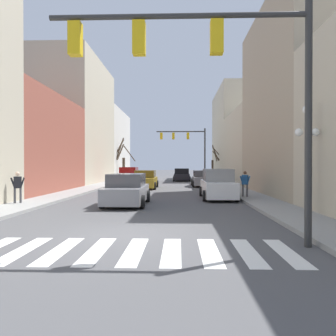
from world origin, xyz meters
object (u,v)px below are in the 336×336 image
object	(u,v)px
car_parked_left_far	(129,176)
car_parked_left_mid	(218,185)
pedestrian_on_left_sidewalk	(245,181)
street_tree_right_near	(122,160)
traffic_signal_near	(211,64)
car_parked_right_far	(145,180)
car_driving_toward_lane	(182,175)
street_lamp_right_corner	(307,137)
car_parked_right_near	(203,179)
traffic_signal_far	(187,142)
pedestrian_waiting_at_curb	(18,185)
street_tree_left_mid	(214,163)
car_parked_right_mid	(127,190)

from	to	relation	value
car_parked_left_far	car_parked_left_mid	distance (m)	16.84
car_parked_left_mid	pedestrian_on_left_sidewalk	xyz separation A→B (m)	(1.61, -0.14, 0.22)
car_parked_left_mid	street_tree_right_near	bearing A→B (deg)	21.93
traffic_signal_near	car_parked_right_far	size ratio (longest dim) A/B	1.40
pedestrian_on_left_sidewalk	car_driving_toward_lane	bearing A→B (deg)	130.62
street_lamp_right_corner	car_parked_right_near	size ratio (longest dim) A/B	0.97
traffic_signal_far	car_parked_left_far	size ratio (longest dim) A/B	1.41
car_driving_toward_lane	street_lamp_right_corner	bearing A→B (deg)	-170.93
pedestrian_waiting_at_curb	street_tree_left_mid	size ratio (longest dim) A/B	0.34
car_driving_toward_lane	car_parked_right_mid	distance (m)	25.30
street_lamp_right_corner	car_driving_toward_lane	size ratio (longest dim) A/B	0.87
pedestrian_waiting_at_curb	car_parked_right_mid	bearing A→B (deg)	162.81
street_lamp_right_corner	traffic_signal_far	bearing A→B (deg)	97.93
pedestrian_on_left_sidewalk	street_tree_right_near	bearing A→B (deg)	146.18
traffic_signal_near	car_parked_right_near	world-z (taller)	traffic_signal_near
pedestrian_waiting_at_curb	car_parked_left_far	bearing A→B (deg)	-122.28
car_parked_right_mid	car_parked_left_far	bearing A→B (deg)	-171.63
street_lamp_right_corner	pedestrian_waiting_at_curb	xyz separation A→B (m)	(-13.06, 3.22, -2.08)
street_tree_right_near	car_parked_right_mid	bearing A→B (deg)	-79.73
car_parked_left_far	street_tree_right_near	size ratio (longest dim) A/B	0.82
car_parked_right_mid	street_tree_left_mid	bearing A→B (deg)	165.28
street_tree_left_mid	traffic_signal_near	bearing A→B (deg)	-96.20
car_parked_right_mid	street_tree_right_near	distance (m)	29.15
traffic_signal_near	car_driving_toward_lane	xyz separation A→B (m)	(-0.45, 33.55, -3.87)
street_tree_left_mid	traffic_signal_far	bearing A→B (deg)	-131.25
traffic_signal_near	car_driving_toward_lane	world-z (taller)	traffic_signal_near
car_parked_left_far	street_tree_right_near	xyz separation A→B (m)	(-2.51, 10.46, 1.89)
traffic_signal_far	car_parked_right_near	world-z (taller)	traffic_signal_far
traffic_signal_far	car_parked_right_far	distance (m)	13.87
car_parked_right_far	pedestrian_on_left_sidewalk	distance (m)	11.08
car_parked_right_far	car_parked_right_near	size ratio (longest dim) A/B	1.08
car_parked_left_mid	car_parked_right_far	bearing A→B (deg)	31.79
car_parked_right_near	pedestrian_waiting_at_curb	size ratio (longest dim) A/B	2.79
car_driving_toward_lane	car_parked_left_mid	xyz separation A→B (m)	(2.01, -21.93, 0.09)
car_parked_right_far	car_parked_left_mid	bearing A→B (deg)	31.79
traffic_signal_far	car_driving_toward_lane	distance (m)	4.27
street_lamp_right_corner	street_tree_left_mid	distance (m)	32.53
car_parked_left_mid	traffic_signal_near	bearing A→B (deg)	172.37
car_parked_left_mid	street_lamp_right_corner	bearing A→B (deg)	-159.64
car_parked_right_mid	pedestrian_on_left_sidewalk	world-z (taller)	pedestrian_on_left_sidewalk
car_parked_left_far	pedestrian_on_left_sidewalk	bearing A→B (deg)	-148.28
car_parked_right_far	traffic_signal_far	bearing A→B (deg)	162.53
car_parked_right_mid	street_tree_right_near	world-z (taller)	street_tree_right_near
pedestrian_on_left_sidewalk	car_parked_left_mid	bearing A→B (deg)	-153.70
pedestrian_on_left_sidewalk	street_tree_right_near	world-z (taller)	street_tree_right_near
pedestrian_on_left_sidewalk	street_tree_right_near	size ratio (longest dim) A/B	0.27
car_driving_toward_lane	street_tree_right_near	world-z (taller)	street_tree_right_near
street_lamp_right_corner	street_tree_right_near	distance (m)	34.93
car_parked_right_far	car_parked_left_mid	distance (m)	10.03
pedestrian_waiting_at_curb	street_tree_left_mid	world-z (taller)	street_tree_left_mid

